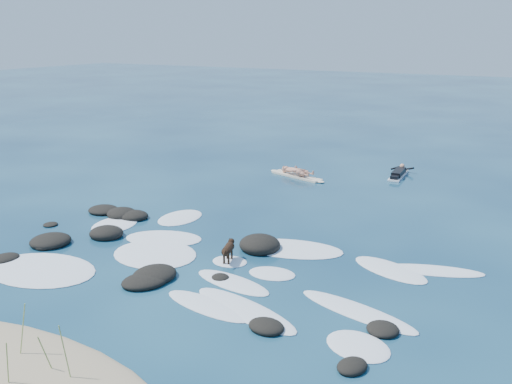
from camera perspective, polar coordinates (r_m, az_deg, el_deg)
The scene contains 6 objects.
ground at distance 18.17m, azimuth -4.50°, elevation -6.00°, with size 160.00×160.00×0.00m, color #0A2642.
reef_rocks at distance 18.73m, azimuth -10.86°, elevation -5.22°, with size 13.50×6.55×0.61m.
breaking_foam at distance 17.31m, azimuth -4.91°, elevation -7.13°, with size 13.44×8.27×0.12m.
standing_surfer_rig at distance 27.12m, azimuth 4.12°, elevation 3.04°, with size 3.30×1.36×1.91m.
paddling_surfer_rig at distance 28.16m, azimuth 14.08°, elevation 1.83°, with size 1.16×2.60×0.45m.
dog at distance 17.19m, azimuth -2.78°, elevation -5.67°, with size 0.46×1.04×0.67m.
Camera 1 is at (9.36, -14.04, 6.75)m, focal length 40.00 mm.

